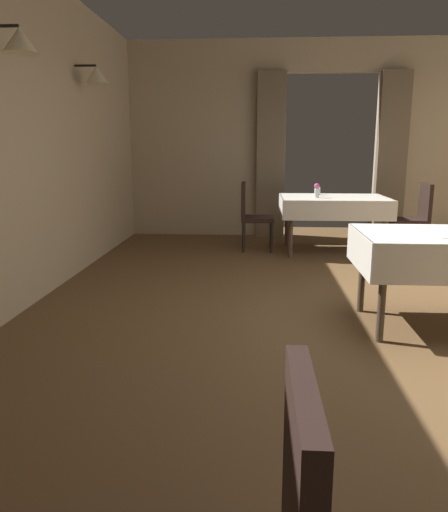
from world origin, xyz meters
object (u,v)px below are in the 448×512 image
plate_mid_b (446,236)px  glass_far_b (318,191)px  chair_far_right (415,215)px  chair_far_left (252,213)px  dining_table_mid (436,247)px  dining_table_far (333,203)px  flower_vase_far (317,190)px

plate_mid_b → glass_far_b: (-0.54, 3.32, 0.05)m
chair_far_right → plate_mid_b: chair_far_right is taller
chair_far_left → plate_mid_b: 3.45m
dining_table_mid → dining_table_far: 2.89m
chair_far_right → flower_vase_far: 1.38m
dining_table_far → glass_far_b: bearing=122.6°
plate_mid_b → glass_far_b: 3.37m
dining_table_mid → glass_far_b: (-0.54, 3.15, 0.16)m
chair_far_left → dining_table_mid: bearing=-63.9°
dining_table_mid → plate_mid_b: 0.20m
chair_far_right → glass_far_b: size_ratio=8.54×
dining_table_mid → glass_far_b: 3.20m
chair_far_right → glass_far_b: 1.33m
dining_table_far → chair_far_left: size_ratio=1.51×
plate_mid_b → glass_far_b: bearing=99.2°
plate_mid_b → flower_vase_far: 2.96m
chair_far_left → glass_far_b: 0.97m
dining_table_mid → dining_table_far: (-0.36, 2.87, 0.02)m
chair_far_right → plate_mid_b: (-0.73, -3.06, 0.24)m
chair_far_right → dining_table_mid: bearing=-104.2°
dining_table_mid → flower_vase_far: size_ratio=6.29×
chair_far_left → glass_far_b: size_ratio=8.54×
dining_table_mid → flower_vase_far: (-0.60, 2.72, 0.21)m
dining_table_far → plate_mid_b: size_ratio=6.32×
dining_table_mid → plate_mid_b: size_ratio=5.32×
dining_table_far → chair_far_left: chair_far_left is taller
flower_vase_far → glass_far_b: flower_vase_far is taller
chair_far_left → glass_far_b: chair_far_left is taller
plate_mid_b → glass_far_b: glass_far_b is taller
chair_far_right → chair_far_left: bearing=178.4°
plate_mid_b → flower_vase_far: size_ratio=1.18×
chair_far_left → dining_table_far: bearing=-4.3°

